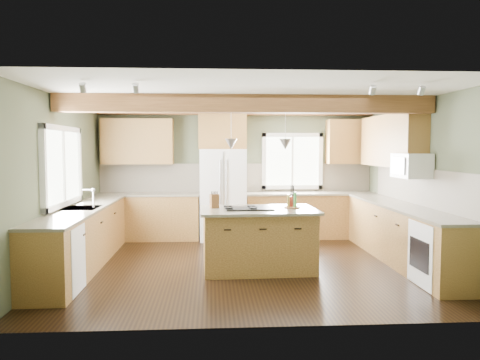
{
  "coord_description": "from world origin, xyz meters",
  "views": [
    {
      "loc": [
        -0.54,
        -7.13,
        1.83
      ],
      "look_at": [
        -0.07,
        0.3,
        1.31
      ],
      "focal_mm": 35.0,
      "sensor_mm": 36.0,
      "label": 1
    }
  ],
  "objects": [
    {
      "name": "window_back",
      "position": [
        1.15,
        2.48,
        1.55
      ],
      "size": [
        1.1,
        0.04,
        1.0
      ],
      "primitive_type": "cube",
      "color": "white",
      "rests_on": "wall_back"
    },
    {
      "name": "soffit_trim",
      "position": [
        0.0,
        2.4,
        2.54
      ],
      "size": [
        5.55,
        0.2,
        0.1
      ],
      "primitive_type": "cube",
      "color": "#543018",
      "rests_on": "ceiling"
    },
    {
      "name": "upper_cab_right",
      "position": [
        2.62,
        0.9,
        1.95
      ],
      "size": [
        0.35,
        2.2,
        0.9
      ],
      "primitive_type": "cube",
      "color": "brown",
      "rests_on": "wall_right"
    },
    {
      "name": "wall_left",
      "position": [
        -2.8,
        0.0,
        1.3
      ],
      "size": [
        0.0,
        5.0,
        5.0
      ],
      "primitive_type": "plane",
      "rotation": [
        1.57,
        0.0,
        1.57
      ],
      "color": "#4C523A",
      "rests_on": "ground"
    },
    {
      "name": "upper_cab_over_fridge",
      "position": [
        -0.3,
        2.33,
        2.15
      ],
      "size": [
        0.96,
        0.35,
        0.7
      ],
      "primitive_type": "cube",
      "color": "brown",
      "rests_on": "wall_back"
    },
    {
      "name": "ceiling",
      "position": [
        0.0,
        0.0,
        2.6
      ],
      "size": [
        5.6,
        5.6,
        0.0
      ],
      "primitive_type": "plane",
      "rotation": [
        3.14,
        0.0,
        0.0
      ],
      "color": "silver",
      "rests_on": "wall_back"
    },
    {
      "name": "floor",
      "position": [
        0.0,
        0.0,
        0.0
      ],
      "size": [
        5.6,
        5.6,
        0.0
      ],
      "primitive_type": "plane",
      "color": "black",
      "rests_on": "ground"
    },
    {
      "name": "wall_back",
      "position": [
        0.0,
        2.5,
        1.3
      ],
      "size": [
        5.6,
        0.0,
        5.6
      ],
      "primitive_type": "plane",
      "rotation": [
        1.57,
        0.0,
        0.0
      ],
      "color": "#4C523A",
      "rests_on": "ground"
    },
    {
      "name": "oven",
      "position": [
        2.49,
        -1.25,
        0.43
      ],
      "size": [
        0.6,
        0.72,
        0.84
      ],
      "primitive_type": "cube",
      "color": "white",
      "rests_on": "floor"
    },
    {
      "name": "pendant_left",
      "position": [
        -0.24,
        -0.26,
        1.88
      ],
      "size": [
        0.18,
        0.18,
        0.16
      ],
      "primitive_type": "cone",
      "rotation": [
        3.14,
        0.0,
        0.0
      ],
      "color": "#B2B2B7",
      "rests_on": "ceiling"
    },
    {
      "name": "counter_back_left",
      "position": [
        -1.79,
        2.2,
        0.9
      ],
      "size": [
        2.06,
        0.64,
        0.04
      ],
      "primitive_type": "cube",
      "color": "#4B4537",
      "rests_on": "base_cab_back_left"
    },
    {
      "name": "dishwasher",
      "position": [
        -2.49,
        -1.25,
        0.43
      ],
      "size": [
        0.6,
        0.6,
        0.84
      ],
      "primitive_type": "cube",
      "color": "white",
      "rests_on": "floor"
    },
    {
      "name": "counter_right",
      "position": [
        2.5,
        0.05,
        0.9
      ],
      "size": [
        0.64,
        3.74,
        0.04
      ],
      "primitive_type": "cube",
      "color": "#4B4537",
      "rests_on": "base_cab_right"
    },
    {
      "name": "base_cab_back_right",
      "position": [
        1.49,
        2.2,
        0.44
      ],
      "size": [
        2.62,
        0.6,
        0.88
      ],
      "primitive_type": "cube",
      "color": "brown",
      "rests_on": "floor"
    },
    {
      "name": "counter_left",
      "position": [
        -2.5,
        0.05,
        0.9
      ],
      "size": [
        0.64,
        3.74,
        0.04
      ],
      "primitive_type": "cube",
      "color": "#4B4537",
      "rests_on": "base_cab_left"
    },
    {
      "name": "knife_block",
      "position": [
        -0.48,
        -0.11,
        1.02
      ],
      "size": [
        0.15,
        0.13,
        0.21
      ],
      "primitive_type": "cube",
      "rotation": [
        0.0,
        0.0,
        0.34
      ],
      "color": "#592D1A",
      "rests_on": "island_top"
    },
    {
      "name": "island_top",
      "position": [
        0.17,
        -0.25,
        0.9
      ],
      "size": [
        1.76,
        1.15,
        0.04
      ],
      "primitive_type": "cube",
      "rotation": [
        0.0,
        0.0,
        0.03
      ],
      "color": "#4B4537",
      "rests_on": "island"
    },
    {
      "name": "counter_back_right",
      "position": [
        1.49,
        2.2,
        0.9
      ],
      "size": [
        2.66,
        0.64,
        0.04
      ],
      "primitive_type": "cube",
      "color": "#4B4537",
      "rests_on": "base_cab_back_right"
    },
    {
      "name": "base_cab_right",
      "position": [
        2.5,
        0.05,
        0.44
      ],
      "size": [
        0.6,
        3.7,
        0.88
      ],
      "primitive_type": "cube",
      "color": "brown",
      "rests_on": "floor"
    },
    {
      "name": "pendant_right",
      "position": [
        0.57,
        -0.24,
        1.88
      ],
      "size": [
        0.18,
        0.18,
        0.16
      ],
      "primitive_type": "cone",
      "rotation": [
        3.14,
        0.0,
        0.0
      ],
      "color": "#B2B2B7",
      "rests_on": "ceiling"
    },
    {
      "name": "upper_cab_back_corner",
      "position": [
        2.3,
        2.33,
        1.95
      ],
      "size": [
        0.9,
        0.35,
        0.9
      ],
      "primitive_type": "cube",
      "color": "brown",
      "rests_on": "wall_back"
    },
    {
      "name": "backsplash_back",
      "position": [
        0.0,
        2.48,
        1.21
      ],
      "size": [
        5.58,
        0.03,
        0.58
      ],
      "primitive_type": "cube",
      "color": "brown",
      "rests_on": "wall_back"
    },
    {
      "name": "base_cab_back_left",
      "position": [
        -1.79,
        2.2,
        0.44
      ],
      "size": [
        2.02,
        0.6,
        0.88
      ],
      "primitive_type": "cube",
      "color": "brown",
      "rests_on": "floor"
    },
    {
      "name": "base_cab_left",
      "position": [
        -2.5,
        0.05,
        0.44
      ],
      "size": [
        0.6,
        3.7,
        0.88
      ],
      "primitive_type": "cube",
      "color": "brown",
      "rests_on": "floor"
    },
    {
      "name": "cooktop",
      "position": [
        0.03,
        -0.25,
        0.93
      ],
      "size": [
        0.71,
        0.49,
        0.02
      ],
      "primitive_type": "cube",
      "rotation": [
        0.0,
        0.0,
        0.03
      ],
      "color": "black",
      "rests_on": "island_top"
    },
    {
      "name": "microwave",
      "position": [
        2.58,
        -0.05,
        1.55
      ],
      "size": [
        0.4,
        0.7,
        0.38
      ],
      "primitive_type": "cube",
      "color": "white",
      "rests_on": "wall_right"
    },
    {
      "name": "ceiling_beam",
      "position": [
        0.0,
        -0.25,
        2.47
      ],
      "size": [
        5.55,
        0.26,
        0.26
      ],
      "primitive_type": "cube",
      "color": "#543018",
      "rests_on": "ceiling"
    },
    {
      "name": "sink",
      "position": [
        -2.5,
        0.05,
        0.91
      ],
      "size": [
        0.5,
        0.65,
        0.03
      ],
      "primitive_type": "cube",
      "color": "#262628",
      "rests_on": "counter_left"
    },
    {
      "name": "refrigerator",
      "position": [
        -0.3,
        2.12,
        0.9
      ],
      "size": [
        0.9,
        0.74,
        1.8
      ],
      "primitive_type": "cube",
      "color": "white",
      "rests_on": "floor"
    },
    {
      "name": "island",
      "position": [
        0.17,
        -0.25,
        0.44
      ],
      "size": [
        1.64,
        1.04,
        0.88
      ],
      "primitive_type": "cube",
      "rotation": [
        0.0,
        0.0,
        0.03
      ],
      "color": "brown",
      "rests_on": "floor"
    },
    {
      "name": "bottle_tray",
      "position": [
        0.69,
        -0.17,
        1.03
      ],
      "size": [
        0.27,
        0.27,
        0.23
      ],
      "primitive_type": null,
      "rotation": [
        0.0,
        0.0,
        -0.08
      ],
      "color": "brown",
      "rests_on": "island_top"
    },
    {
      "name": "window_left",
      "position": [
        -2.78,
        0.05,
        1.55
      ],
      "size": [
        0.04,
        1.6,
        1.05
      ],
      "primitive_type": "cube",
      "color": "white",
      "rests_on": "wall_left"
    },
    {
      "name": "utensil_crock",
      "position": [
        0.73,
        0.03,
        1.0
      ],
      "size": [
        0.13,
        0.13,
        0.15
      ],
      "primitive_type": "cylinder",
      "rotation": [
        0.0,
        0.0,
        -0.17
      ],
      "color": "#372E2C",
      "rests_on": "island_top"
    },
    {
      "name": "backsplash_right",
      "position": [
        2.78,
        0.05,
        1.21
      ],
      "size": [
        0.03,
        3.7,
        0.58
      ],
      "primitive_type": "cube",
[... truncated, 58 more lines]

